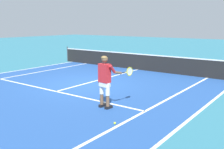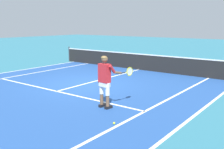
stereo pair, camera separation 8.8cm
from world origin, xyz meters
The scene contains 11 objects.
ground_plane centered at (0.00, 0.00, 0.00)m, with size 80.00×80.00×0.00m, color teal.
court_inner_surface centered at (0.00, -0.62, 0.00)m, with size 10.98×11.04×0.00m, color #234C93.
line_service centered at (0.00, -1.70, 0.00)m, with size 8.23×0.10×0.01m, color white.
line_centre_service centered at (0.00, 1.50, 0.00)m, with size 0.10×6.40×0.01m, color white.
line_singles_left centered at (-4.12, -0.62, 0.00)m, with size 0.10×10.64×0.01m, color white.
line_singles_right centered at (4.12, -0.62, 0.00)m, with size 0.10×10.64×0.01m, color white.
line_doubles_left centered at (-5.49, -0.62, 0.00)m, with size 0.10×10.64×0.01m, color white.
line_doubles_right centered at (5.49, -0.62, 0.00)m, with size 0.10×10.64×0.01m, color white.
tennis_net centered at (0.00, 4.70, 0.50)m, with size 11.96×0.08×1.07m.
tennis_player centered at (2.89, -2.15, 0.99)m, with size 0.75×1.09×1.71m.
tennis_ball_near_feet centered at (3.98, -3.13, 0.03)m, with size 0.07×0.07×0.07m, color #CCE02D.
Camera 1 is at (7.93, -8.59, 2.70)m, focal length 41.84 mm.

